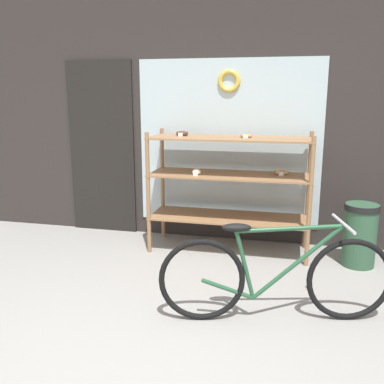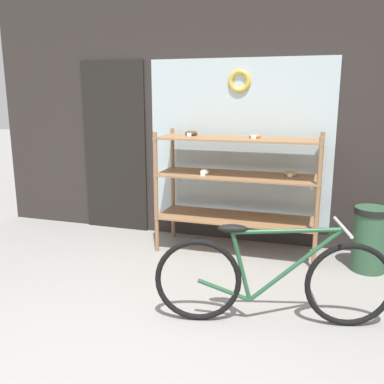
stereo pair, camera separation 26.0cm
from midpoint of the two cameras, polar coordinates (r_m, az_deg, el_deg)
name	(u,v)px [view 1 (the left image)]	position (r m, az deg, el deg)	size (l,w,h in m)	color
ground_plane	(136,364)	(3.04, -10.12, -21.66)	(30.00, 30.00, 0.00)	gray
storefront_facade	(210,90)	(5.02, 0.84, 13.39)	(5.92, 0.13, 3.59)	#2D2826
display_case	(230,179)	(4.63, 3.43, 1.77)	(1.73, 0.57, 1.32)	#8E6642
bicycle	(275,277)	(3.35, 8.79, -11.14)	(1.75, 0.56, 0.79)	black
trash_bin	(360,232)	(4.59, 20.00, -5.10)	(0.34, 0.34, 0.64)	#2D5138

